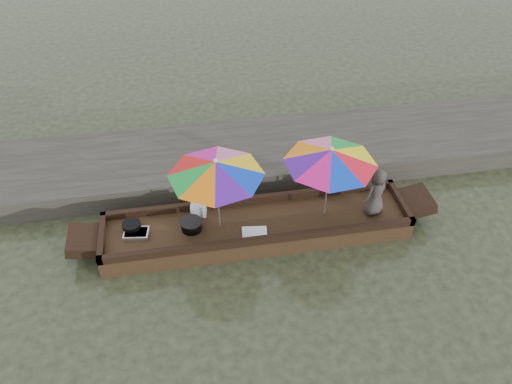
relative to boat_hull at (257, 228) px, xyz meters
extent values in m
plane|color=black|center=(0.00, 0.00, -0.17)|extent=(80.00, 80.00, 0.00)
cube|color=#2D2B26|center=(0.00, 2.20, 0.08)|extent=(22.00, 2.20, 0.50)
cube|color=#362112|center=(0.00, 0.00, 0.00)|extent=(5.73, 1.20, 0.35)
cylinder|color=black|center=(-2.28, 0.16, 0.26)|extent=(0.33, 0.33, 0.18)
cube|color=silver|center=(-2.21, 0.02, 0.22)|extent=(0.49, 0.37, 0.09)
cube|color=silver|center=(-0.10, -0.32, 0.21)|extent=(0.48, 0.36, 0.06)
cylinder|color=black|center=(-1.21, 0.02, 0.26)|extent=(0.38, 0.38, 0.18)
cube|color=silver|center=(-1.05, 0.40, 0.30)|extent=(0.31, 0.26, 0.26)
imported|color=#3B3532|center=(2.22, -0.10, 0.67)|extent=(0.58, 0.49, 1.00)
camera|label=1|loc=(-1.15, -6.59, 6.67)|focal=35.00mm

